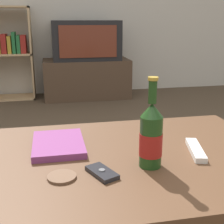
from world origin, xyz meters
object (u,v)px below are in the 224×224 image
object	(u,v)px
television	(86,40)
beer_bottle	(151,136)
tv_stand	(87,78)
remote_control	(196,150)
table_book	(58,144)
cell_phone	(102,172)
bookshelf	(11,50)

from	to	relation	value
television	beer_bottle	size ratio (longest dim) A/B	2.61
television	tv_stand	bearing A→B (deg)	90.00
tv_stand	remote_control	world-z (taller)	remote_control
tv_stand	television	bearing A→B (deg)	-90.00
television	table_book	xyz separation A→B (m)	(-0.41, -2.58, -0.22)
beer_bottle	television	bearing A→B (deg)	87.49
beer_bottle	remote_control	size ratio (longest dim) A/B	1.55
remote_control	cell_phone	bearing A→B (deg)	-150.91
television	table_book	size ratio (longest dim) A/B	3.00
beer_bottle	remote_control	xyz separation A→B (m)	(0.19, 0.07, -0.09)
beer_bottle	cell_phone	distance (m)	0.19
tv_stand	remote_control	size ratio (longest dim) A/B	5.29
bookshelf	cell_phone	xyz separation A→B (m)	(0.56, -2.93, -0.11)
tv_stand	beer_bottle	world-z (taller)	beer_bottle
bookshelf	tv_stand	bearing A→B (deg)	-6.95
cell_phone	beer_bottle	bearing A→B (deg)	-13.79
cell_phone	tv_stand	bearing A→B (deg)	60.28
beer_bottle	table_book	xyz separation A→B (m)	(-0.29, 0.21, -0.09)
beer_bottle	cell_phone	bearing A→B (deg)	-169.86
bookshelf	table_book	bearing A→B (deg)	-80.78
tv_stand	beer_bottle	distance (m)	2.82
television	bookshelf	bearing A→B (deg)	172.80
cell_phone	remote_control	world-z (taller)	remote_control
tv_stand	remote_control	distance (m)	2.74
tv_stand	television	distance (m)	0.45
bookshelf	cell_phone	size ratio (longest dim) A/B	8.29
bookshelf	remote_control	bearing A→B (deg)	-72.03
television	remote_control	size ratio (longest dim) A/B	4.05
tv_stand	table_book	world-z (taller)	table_book
table_book	television	bearing A→B (deg)	80.93
cell_phone	bookshelf	bearing A→B (deg)	76.90
bookshelf	cell_phone	world-z (taller)	bookshelf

